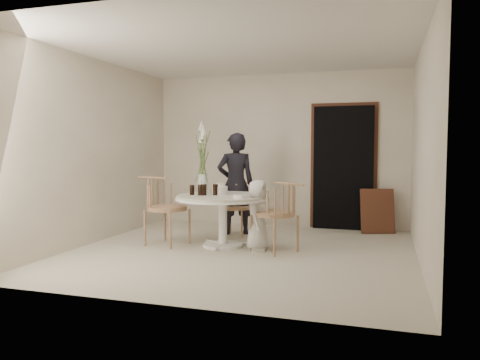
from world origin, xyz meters
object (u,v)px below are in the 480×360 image
(chair_left, at_px, (160,200))
(flower_vase, at_px, (203,158))
(chair_right, at_px, (282,207))
(girl, at_px, (236,184))
(chair_far, at_px, (239,201))
(table, at_px, (223,203))
(birthday_cake, at_px, (219,190))
(boy, at_px, (258,215))

(chair_left, bearing_deg, flower_vase, -36.34)
(chair_right, height_order, girl, girl)
(chair_far, bearing_deg, table, -78.80)
(table, distance_m, chair_left, 0.94)
(table, relative_size, girl, 0.81)
(chair_right, bearing_deg, birthday_cake, -73.61)
(girl, bearing_deg, boy, 97.68)
(table, height_order, flower_vase, flower_vase)
(chair_right, bearing_deg, table, -69.76)
(girl, height_order, birthday_cake, girl)
(chair_left, distance_m, boy, 1.48)
(birthday_cake, xyz_separation_m, flower_vase, (-0.35, 0.25, 0.45))
(chair_left, bearing_deg, birthday_cake, -65.14)
(chair_far, distance_m, boy, 1.20)
(chair_far, relative_size, flower_vase, 0.77)
(boy, bearing_deg, flower_vase, 63.40)
(chair_right, xyz_separation_m, birthday_cake, (-0.97, 0.27, 0.17))
(boy, bearing_deg, chair_left, 87.59)
(girl, xyz_separation_m, birthday_cake, (0.03, -0.89, -0.03))
(chair_left, height_order, boy, chair_left)
(chair_right, relative_size, birthday_cake, 3.96)
(flower_vase, bearing_deg, table, -37.55)
(boy, relative_size, birthday_cake, 4.00)
(chair_left, bearing_deg, table, -71.46)
(chair_left, relative_size, boy, 1.02)
(birthday_cake, bearing_deg, chair_far, 88.36)
(chair_far, xyz_separation_m, flower_vase, (-0.38, -0.62, 0.70))
(birthday_cake, bearing_deg, boy, -15.74)
(table, relative_size, chair_left, 1.35)
(chair_far, height_order, chair_right, chair_right)
(table, distance_m, flower_vase, 0.83)
(chair_far, height_order, birthday_cake, birthday_cake)
(chair_far, bearing_deg, flower_vase, -113.52)
(table, distance_m, boy, 0.56)
(table, xyz_separation_m, boy, (0.53, -0.09, -0.13))
(girl, height_order, boy, girl)
(girl, distance_m, flower_vase, 0.83)
(table, bearing_deg, chair_left, -173.64)
(chair_far, distance_m, chair_right, 1.49)
(chair_far, bearing_deg, birthday_cake, -83.99)
(table, relative_size, chair_far, 1.60)
(girl, relative_size, birthday_cake, 6.79)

